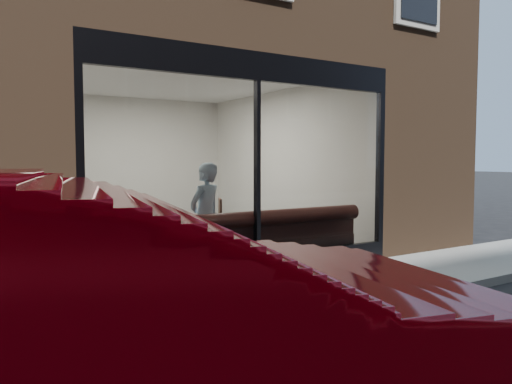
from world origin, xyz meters
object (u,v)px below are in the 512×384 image
cafe_table_left (138,220)px  parked_car (67,365)px  cafe_chair_left (117,250)px  banquette (243,257)px  cafe_chair_right (210,236)px  cafe_table_right (256,217)px  person (205,218)px

cafe_table_left → parked_car: (-2.14, -5.41, 0.08)m
cafe_table_left → cafe_chair_left: cafe_table_left is taller
banquette → cafe_chair_right: (0.46, 2.00, 0.01)m
cafe_table_right → cafe_chair_right: 1.54m
person → cafe_chair_right: size_ratio=4.26×
person → cafe_chair_left: bearing=-75.0°
cafe_table_left → parked_car: size_ratio=0.12×
banquette → person: size_ratio=2.43×
cafe_table_left → cafe_chair_right: bearing=26.3°
cafe_table_right → parked_car: (-3.97, -4.79, 0.08)m
parked_car → cafe_chair_left: bearing=-7.4°
person → cafe_table_left: bearing=-76.5°
person → cafe_table_left: person is taller
banquette → parked_car: parked_car is taller
cafe_chair_right → parked_car: bearing=81.6°
cafe_table_left → cafe_table_right: size_ratio=1.00×
banquette → cafe_chair_left: size_ratio=9.14×
banquette → parked_car: 5.46m
cafe_table_left → cafe_table_right: (1.82, -0.61, 0.00)m
banquette → cafe_table_right: size_ratio=6.54×
person → cafe_table_right: (1.10, 0.32, -0.08)m
person → cafe_table_right: bearing=171.7°
banquette → cafe_table_left: (-1.23, 1.16, 0.52)m
cafe_chair_left → parked_car: bearing=94.2°
banquette → cafe_chair_left: (-1.50, 1.43, 0.01)m
cafe_chair_right → parked_car: parked_car is taller
person → cafe_chair_right: bearing=-143.2°
cafe_table_left → cafe_chair_right: cafe_table_left is taller
cafe_chair_left → cafe_table_right: bearing=179.6°
cafe_chair_left → parked_car: 6.01m
banquette → cafe_table_right: bearing=43.2°
banquette → cafe_table_right: (0.59, 0.55, 0.52)m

